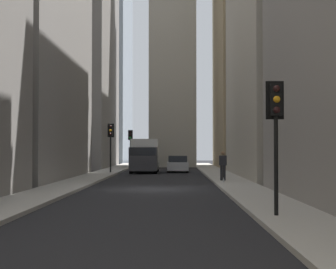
# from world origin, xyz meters

# --- Properties ---
(ground_plane) EXTENTS (135.00, 135.00, 0.00)m
(ground_plane) POSITION_xyz_m (0.00, 0.00, 0.00)
(ground_plane) COLOR black
(sidewalk_right) EXTENTS (90.00, 2.20, 0.14)m
(sidewalk_right) POSITION_xyz_m (0.00, 4.50, 0.07)
(sidewalk_right) COLOR #A8A399
(sidewalk_right) RESTS_ON ground_plane
(sidewalk_left) EXTENTS (90.00, 2.20, 0.14)m
(sidewalk_left) POSITION_xyz_m (0.00, -4.50, 0.07)
(sidewalk_left) COLOR #A8A399
(sidewalk_left) RESTS_ON ground_plane
(building_left_far) EXTENTS (14.30, 10.50, 27.23)m
(building_left_far) POSITION_xyz_m (30.06, -10.59, 13.62)
(building_left_far) COLOR #9E8966
(building_left_far) RESTS_ON ground_plane
(building_right_far) EXTENTS (15.72, 10.50, 25.98)m
(building_right_far) POSITION_xyz_m (30.82, 10.59, 13.00)
(building_right_far) COLOR gray
(building_right_far) RESTS_ON ground_plane
(delivery_truck) EXTENTS (6.46, 2.25, 2.84)m
(delivery_truck) POSITION_xyz_m (19.32, 1.40, 1.46)
(delivery_truck) COLOR silver
(delivery_truck) RESTS_ON ground_plane
(sedan_silver) EXTENTS (4.30, 1.78, 1.42)m
(sedan_silver) POSITION_xyz_m (20.13, -1.40, 0.66)
(sedan_silver) COLOR #B7BABF
(sedan_silver) RESTS_ON ground_plane
(traffic_light_foreground) EXTENTS (0.43, 0.52, 3.82)m
(traffic_light_foreground) POSITION_xyz_m (-11.90, -4.01, 2.95)
(traffic_light_foreground) COLOR black
(traffic_light_foreground) RESTS_ON sidewalk_left
(traffic_light_midblock) EXTENTS (0.43, 0.52, 3.90)m
(traffic_light_midblock) POSITION_xyz_m (16.45, 4.00, 3.01)
(traffic_light_midblock) COLOR black
(traffic_light_midblock) RESTS_ON sidewalk_right
(traffic_light_far_junction) EXTENTS (0.43, 0.52, 3.97)m
(traffic_light_far_junction) POSITION_xyz_m (33.90, 3.83, 3.06)
(traffic_light_far_junction) COLOR black
(traffic_light_far_junction) RESTS_ON sidewalk_right
(pedestrian) EXTENTS (0.26, 0.44, 1.74)m
(pedestrian) POSITION_xyz_m (5.20, -4.00, 1.09)
(pedestrian) COLOR black
(pedestrian) RESTS_ON sidewalk_left
(discarded_bottle) EXTENTS (0.07, 0.07, 0.27)m
(discarded_bottle) POSITION_xyz_m (3.35, -3.88, 0.25)
(discarded_bottle) COLOR #999EA3
(discarded_bottle) RESTS_ON sidewalk_left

